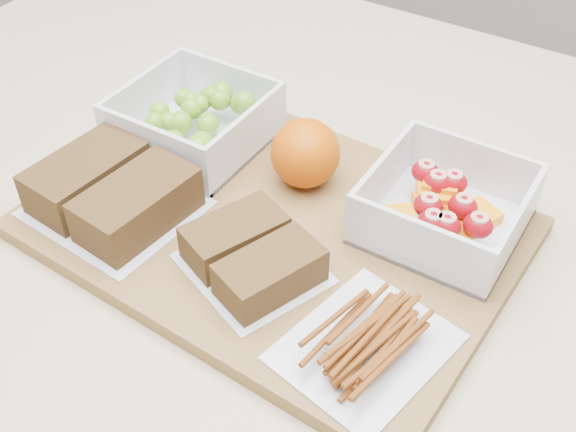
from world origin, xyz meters
name	(u,v)px	position (x,y,z in m)	size (l,w,h in m)	color
cutting_board	(275,227)	(-0.02, -0.02, 0.91)	(0.42, 0.30, 0.02)	olive
grape_container	(198,121)	(-0.16, 0.04, 0.94)	(0.14, 0.14, 0.06)	silver
fruit_container	(444,209)	(0.11, 0.05, 0.94)	(0.13, 0.13, 0.06)	silver
orange	(305,153)	(-0.03, 0.04, 0.95)	(0.07, 0.07, 0.07)	#C95304
sandwich_bag_left	(112,192)	(-0.16, -0.09, 0.94)	(0.15, 0.14, 0.04)	silver
sandwich_bag_center	(252,255)	(-0.01, -0.08, 0.93)	(0.14, 0.13, 0.03)	silver
pretzel_bag	(367,337)	(0.11, -0.10, 0.93)	(0.13, 0.15, 0.03)	silver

